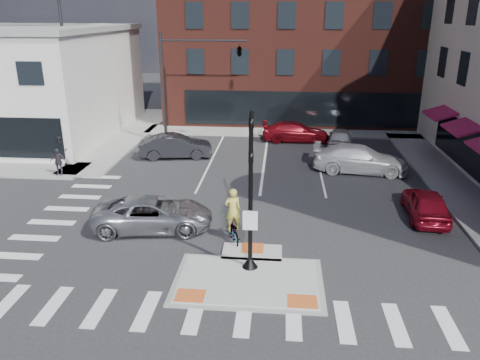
# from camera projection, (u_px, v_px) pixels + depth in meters

# --- Properties ---
(ground) EXTENTS (120.00, 120.00, 0.00)m
(ground) POSITION_uv_depth(u_px,v_px,m) (249.00, 275.00, 17.42)
(ground) COLOR #28282B
(ground) RESTS_ON ground
(refuge_island) EXTENTS (5.40, 4.65, 0.13)m
(refuge_island) POSITION_uv_depth(u_px,v_px,m) (249.00, 278.00, 17.16)
(refuge_island) COLOR gray
(refuge_island) RESTS_ON ground
(sidewalk_nw) EXTENTS (23.50, 20.50, 0.15)m
(sidewalk_nw) POSITION_uv_depth(u_px,v_px,m) (29.00, 149.00, 33.13)
(sidewalk_nw) COLOR gray
(sidewalk_nw) RESTS_ON ground
(sidewalk_e) EXTENTS (3.00, 24.00, 0.15)m
(sidewalk_e) POSITION_uv_depth(u_px,v_px,m) (456.00, 188.00, 25.86)
(sidewalk_e) COLOR gray
(sidewalk_e) RESTS_ON ground
(sidewalk_n) EXTENTS (26.00, 3.00, 0.15)m
(sidewalk_n) POSITION_uv_depth(u_px,v_px,m) (306.00, 132.00, 37.76)
(sidewalk_n) COLOR gray
(sidewalk_n) RESTS_ON ground
(building_n) EXTENTS (24.40, 18.40, 15.50)m
(building_n) POSITION_uv_depth(u_px,v_px,m) (305.00, 28.00, 44.51)
(building_n) COLOR #512019
(building_n) RESTS_ON ground
(building_far_left) EXTENTS (10.00, 12.00, 10.00)m
(building_far_left) POSITION_uv_depth(u_px,v_px,m) (247.00, 45.00, 64.80)
(building_far_left) COLOR slate
(building_far_left) RESTS_ON ground
(building_far_right) EXTENTS (12.00, 12.00, 12.00)m
(building_far_right) POSITION_uv_depth(u_px,v_px,m) (341.00, 37.00, 65.24)
(building_far_right) COLOR brown
(building_far_right) RESTS_ON ground
(signal_pole) EXTENTS (0.60, 0.60, 5.98)m
(signal_pole) POSITION_uv_depth(u_px,v_px,m) (250.00, 213.00, 16.99)
(signal_pole) COLOR black
(signal_pole) RESTS_ON refuge_island
(mast_arm_signal) EXTENTS (6.10, 2.24, 8.00)m
(mast_arm_signal) POSITION_uv_depth(u_px,v_px,m) (218.00, 58.00, 32.48)
(mast_arm_signal) COLOR black
(mast_arm_signal) RESTS_ON ground
(silver_suv) EXTENTS (5.59, 3.16, 1.47)m
(silver_suv) POSITION_uv_depth(u_px,v_px,m) (153.00, 214.00, 20.89)
(silver_suv) COLOR #9D9EA4
(silver_suv) RESTS_ON ground
(red_sedan) EXTENTS (1.96, 4.31, 1.43)m
(red_sedan) POSITION_uv_depth(u_px,v_px,m) (426.00, 204.00, 22.05)
(red_sedan) COLOR maroon
(red_sedan) RESTS_ON ground
(white_pickup) EXTENTS (5.84, 2.88, 1.63)m
(white_pickup) POSITION_uv_depth(u_px,v_px,m) (360.00, 159.00, 28.41)
(white_pickup) COLOR silver
(white_pickup) RESTS_ON ground
(bg_car_dark) EXTENTS (5.00, 2.45, 1.58)m
(bg_car_dark) POSITION_uv_depth(u_px,v_px,m) (176.00, 146.00, 31.24)
(bg_car_dark) COLOR #26262B
(bg_car_dark) RESTS_ON ground
(bg_car_silver) EXTENTS (2.29, 4.41, 1.43)m
(bg_car_silver) POSITION_uv_depth(u_px,v_px,m) (340.00, 138.00, 33.68)
(bg_car_silver) COLOR #A2A3A9
(bg_car_silver) RESTS_ON ground
(bg_car_red) EXTENTS (5.07, 2.19, 1.46)m
(bg_car_red) POSITION_uv_depth(u_px,v_px,m) (296.00, 132.00, 35.26)
(bg_car_red) COLOR maroon
(bg_car_red) RESTS_ON ground
(cyclist) EXTENTS (1.22, 2.00, 2.35)m
(cyclist) POSITION_uv_depth(u_px,v_px,m) (233.00, 223.00, 19.85)
(cyclist) COLOR #3F3F44
(cyclist) RESTS_ON ground
(pedestrian_a) EXTENTS (1.10, 1.01, 1.83)m
(pedestrian_a) POSITION_uv_depth(u_px,v_px,m) (61.00, 150.00, 29.37)
(pedestrian_a) COLOR black
(pedestrian_a) RESTS_ON sidewalk_nw
(pedestrian_b) EXTENTS (0.96, 0.46, 1.59)m
(pedestrian_b) POSITION_uv_depth(u_px,v_px,m) (58.00, 162.00, 27.48)
(pedestrian_b) COLOR #352F3A
(pedestrian_b) RESTS_ON sidewalk_nw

